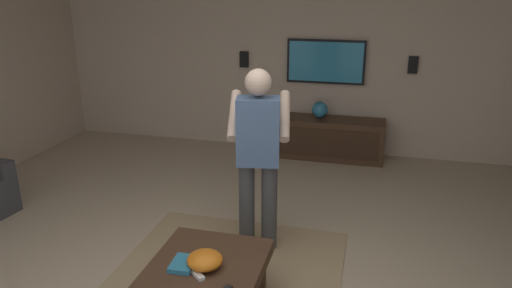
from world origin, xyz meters
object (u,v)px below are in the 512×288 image
Objects in this scene: coffee_table at (204,280)px; remote_white at (197,274)px; wall_speaker_left at (413,65)px; wall_speaker_right at (244,59)px; tv at (326,62)px; person_standing at (258,151)px; media_console at (320,138)px; book at (183,264)px; bowl at (205,260)px; vase_round at (320,110)px.

remote_white is (-0.10, 0.01, 0.12)m from coffee_table.
wall_speaker_left reaches higher than remote_white.
wall_speaker_left reaches higher than wall_speaker_right.
tv reaches higher than remote_white.
media_console is at bearing -16.42° from person_standing.
coffee_table is 3.96m from wall_speaker_right.
coffee_table is 4.55× the size of book.
tv is at bearing -11.18° from book.
person_standing is at bearing -162.00° from wall_speaker_right.
book is 1.00× the size of wall_speaker_left.
wall_speaker_right is (3.76, 0.76, 0.81)m from bowl.
media_console is at bearing -6.28° from bowl.
book is at bearing -8.12° from tv.
person_standing is at bearing -7.50° from bowl.
remote_white is at bearing 176.20° from coffee_table.
media_console is (3.51, -0.39, -0.02)m from coffee_table.
wall_speaker_left is (3.76, -1.51, 0.82)m from bowl.
bowl is (-3.74, 0.39, -0.82)m from tv.
tv is 4.77× the size of wall_speaker_left.
book is (-0.03, 0.15, -0.04)m from bowl.
tv is 6.99× the size of remote_white.
wall_speaker_left is at bearing -21.97° from coffee_table.
tv is at bearing -5.88° from bowl.
bowl reaches higher than remote_white.
vase_round is at bearing -53.98° from remote_white.
coffee_table is 0.59× the size of media_console.
coffee_table is 0.16m from remote_white.
vase_round reaches higher than media_console.
bowl is at bearing -55.59° from remote_white.
coffee_table is at bearing -168.71° from wall_speaker_right.
media_console is at bearing -54.44° from remote_white.
tv reaches higher than wall_speaker_left.
vase_round is (2.53, -0.23, -0.27)m from person_standing.
vase_round is 1.29m from wall_speaker_right.
person_standing is at bearing 174.89° from vase_round.
bowl is at bearing -6.28° from media_console.
media_console is at bearing -102.50° from wall_speaker_right.
bowl is at bearing 174.20° from vase_round.
coffee_table is 3.90m from tv.
wall_speaker_right is at bearing -90.66° from tv.
tv reaches higher than vase_round.
person_standing reaches higher than vase_round.
vase_round is (3.65, -0.37, 0.25)m from remote_white.
media_console is 11.33× the size of remote_white.
coffee_table is 3.53m from media_console.
wall_speaker_left is (3.87, -1.53, 0.87)m from remote_white.
bowl is at bearing 161.86° from person_standing.
media_console is 3.53m from bowl.
tv is at bearing -7.27° from vase_round.
person_standing is (1.02, -0.14, 0.64)m from coffee_table.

